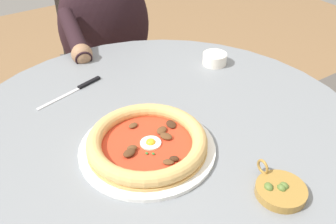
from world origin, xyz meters
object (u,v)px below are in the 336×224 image
Objects in this scene: cafe_chair_diner at (102,46)px; dining_table at (161,169)px; ramekin_capers at (215,58)px; olive_pan at (280,190)px; steak_knife at (79,88)px; pizza_on_plate at (147,143)px; diner_person at (109,71)px.

dining_table is at bearing -15.60° from cafe_chair_diner.
dining_table is at bearing -59.86° from ramekin_capers.
cafe_chair_diner is (-1.16, 0.15, -0.19)m from olive_pan.
steak_knife is at bearing -104.00° from ramekin_capers.
olive_pan is (0.61, 0.18, 0.01)m from steak_knife.
dining_table is 0.34m from steak_knife.
dining_table is at bearing 15.88° from steak_knife.
pizza_on_plate is 0.46m from ramekin_capers.
olive_pan is at bearing -6.05° from diner_person.
diner_person reaches higher than pizza_on_plate.
dining_table is 0.16m from pizza_on_plate.
pizza_on_plate is 0.29× the size of diner_person.
steak_knife is 0.67m from cafe_chair_diner.
ramekin_capers is (0.11, 0.42, 0.02)m from steak_knife.
diner_person is at bearing -165.38° from ramekin_capers.
dining_table is 0.35m from olive_pan.
olive_pan is at bearing -7.28° from cafe_chair_diner.
dining_table is 0.42m from ramekin_capers.
diner_person is at bearing 161.02° from pizza_on_plate.
pizza_on_plate is at bearing 4.00° from steak_knife.
cafe_chair_diner is at bearing 172.72° from olive_pan.
steak_knife is at bearing -164.12° from dining_table.
dining_table is 13.87× the size of ramekin_capers.
cafe_chair_diner is at bearing 163.68° from diner_person.
olive_pan reaches higher than steak_knife.
steak_knife is 1.65× the size of olive_pan.
pizza_on_plate reaches higher than olive_pan.
diner_person is (-0.72, 0.20, -0.10)m from dining_table.
pizza_on_plate is 0.85m from diner_person.
ramekin_capers is (-0.24, 0.40, -0.00)m from pizza_on_plate.
cafe_chair_diner reaches higher than olive_pan.
cafe_chair_diner is at bearing -171.59° from ramekin_capers.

